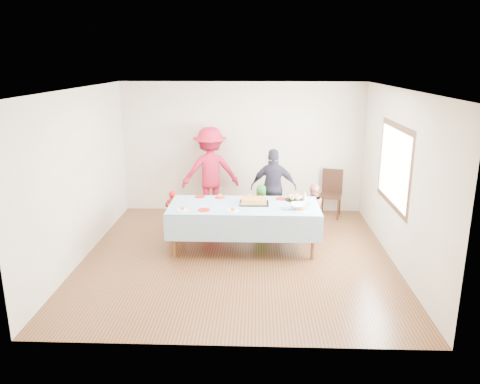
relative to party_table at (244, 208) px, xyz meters
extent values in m
plane|color=#4D2616|center=(-0.09, -0.35, -0.72)|extent=(5.00, 5.00, 0.00)
cube|color=#C0B49D|center=(-0.09, 2.15, 0.63)|extent=(5.00, 0.04, 2.70)
cube|color=#C0B49D|center=(-0.09, -2.85, 0.63)|extent=(5.00, 0.04, 2.70)
cube|color=#C0B49D|center=(-2.59, -0.35, 0.63)|extent=(0.04, 5.00, 2.70)
cube|color=#C0B49D|center=(2.41, -0.35, 0.63)|extent=(0.04, 5.00, 2.70)
cube|color=white|center=(-0.09, -0.35, 1.98)|extent=(5.00, 5.00, 0.04)
cube|color=#472B16|center=(2.38, -0.15, 0.78)|extent=(0.03, 1.75, 1.35)
cylinder|color=brown|center=(-1.12, -0.42, -0.36)|extent=(0.06, 0.06, 0.73)
cylinder|color=brown|center=(1.12, -0.42, -0.36)|extent=(0.06, 0.06, 0.73)
cylinder|color=brown|center=(-1.12, 0.42, -0.36)|extent=(0.06, 0.06, 0.73)
cylinder|color=brown|center=(1.12, 0.42, -0.36)|extent=(0.06, 0.06, 0.73)
cube|color=brown|center=(0.00, 0.00, 0.03)|extent=(2.40, 1.00, 0.04)
cube|color=white|center=(0.00, 0.00, 0.05)|extent=(2.50, 1.10, 0.01)
cube|color=black|center=(0.17, 0.09, 0.06)|extent=(0.49, 0.38, 0.01)
cube|color=#E4C156|center=(0.17, 0.09, 0.10)|extent=(0.41, 0.31, 0.06)
cube|color=#B46129|center=(0.17, 0.09, 0.14)|extent=(0.41, 0.31, 0.01)
cylinder|color=black|center=(0.86, 0.31, 0.06)|extent=(0.32, 0.32, 0.02)
sphere|color=tan|center=(0.95, 0.31, 0.11)|extent=(0.08, 0.08, 0.08)
sphere|color=tan|center=(0.91, 0.38, 0.11)|extent=(0.08, 0.08, 0.08)
sphere|color=tan|center=(0.82, 0.38, 0.11)|extent=(0.08, 0.08, 0.08)
sphere|color=tan|center=(0.78, 0.31, 0.11)|extent=(0.08, 0.08, 0.08)
sphere|color=tan|center=(0.82, 0.24, 0.11)|extent=(0.08, 0.08, 0.08)
sphere|color=tan|center=(0.91, 0.24, 0.11)|extent=(0.08, 0.08, 0.08)
sphere|color=tan|center=(0.86, 0.31, 0.11)|extent=(0.08, 0.08, 0.08)
imported|color=silver|center=(0.93, -0.16, 0.10)|extent=(0.33, 0.33, 0.08)
cone|color=white|center=(1.05, 0.40, 0.13)|extent=(0.09, 0.09, 0.15)
cylinder|color=red|center=(-0.79, 0.44, 0.06)|extent=(0.18, 0.18, 0.01)
cylinder|color=red|center=(-0.44, 0.41, 0.06)|extent=(0.18, 0.18, 0.01)
cylinder|color=red|center=(0.09, 0.43, 0.06)|extent=(0.16, 0.16, 0.01)
cylinder|color=red|center=(0.64, 0.37, 0.06)|extent=(0.19, 0.19, 0.01)
cylinder|color=red|center=(-0.64, -0.31, 0.06)|extent=(0.20, 0.20, 0.01)
cylinder|color=white|center=(-0.99, -0.31, 0.06)|extent=(0.19, 0.19, 0.01)
cylinder|color=white|center=(-0.17, -0.34, 0.06)|extent=(0.20, 0.20, 0.01)
cylinder|color=white|center=(0.92, -0.32, 0.06)|extent=(0.21, 0.21, 0.01)
cylinder|color=black|center=(1.50, 1.64, -0.51)|extent=(0.04, 0.04, 0.43)
cylinder|color=black|center=(1.84, 1.54, -0.51)|extent=(0.04, 0.04, 0.43)
cylinder|color=black|center=(1.60, 1.98, -0.51)|extent=(0.04, 0.04, 0.43)
cylinder|color=black|center=(1.94, 1.89, -0.51)|extent=(0.04, 0.04, 0.43)
cube|color=black|center=(1.72, 1.76, -0.28)|extent=(0.52, 0.52, 0.05)
cube|color=black|center=(1.77, 1.94, -0.01)|extent=(0.41, 0.15, 0.50)
imported|color=red|center=(-1.33, 0.71, -0.32)|extent=(0.30, 0.20, 0.82)
imported|color=#2A7426|center=(0.30, 1.11, -0.31)|extent=(0.42, 0.28, 0.83)
imported|color=#CD775F|center=(1.22, 0.70, -0.24)|extent=(0.55, 0.47, 0.96)
imported|color=#BA1732|center=(-0.74, 1.85, 0.19)|extent=(1.28, 0.88, 1.82)
imported|color=#2D2A3A|center=(0.53, 1.23, 0.03)|extent=(0.90, 0.42, 1.50)
camera|label=1|loc=(0.21, -7.45, 2.39)|focal=35.00mm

